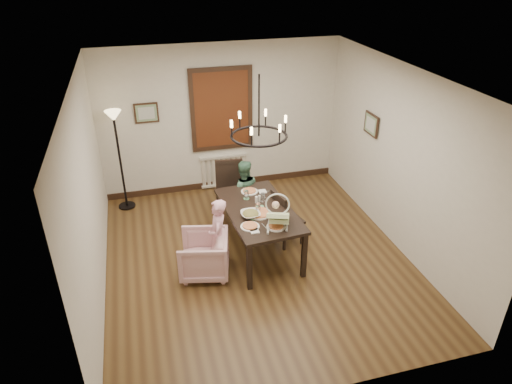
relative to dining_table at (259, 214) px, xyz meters
name	(u,v)px	position (x,y,z in m)	size (l,w,h in m)	color
room_shell	(250,166)	(-0.07, 0.22, 0.70)	(4.51, 5.00, 2.81)	brown
dining_table	(259,214)	(0.00, 0.00, 0.00)	(1.06, 1.74, 0.79)	black
chair_far	(231,193)	(-0.20, 1.06, -0.17)	(0.47, 0.47, 1.07)	black
chair_right	(288,217)	(0.53, 0.15, -0.23)	(0.41, 0.41, 0.94)	black
armchair	(204,255)	(-0.90, -0.29, -0.38)	(0.69, 0.70, 0.64)	beige
elderly_woman	(218,242)	(-0.68, -0.26, -0.22)	(0.35, 0.23, 0.96)	#E7A3B4
seated_man	(243,198)	(-0.01, 0.92, -0.22)	(0.47, 0.37, 0.96)	#437156
baby_bouncer	(278,214)	(0.15, -0.48, 0.25)	(0.37, 0.50, 0.32)	beige
salad_bowl	(251,214)	(-0.17, -0.18, 0.13)	(0.34, 0.34, 0.08)	white
pizza_platter	(259,213)	(-0.03, -0.15, 0.11)	(0.35, 0.35, 0.04)	tan
drinking_glass	(258,208)	(-0.03, -0.09, 0.16)	(0.08, 0.08, 0.15)	silver
window_blinds	(222,109)	(-0.07, 2.31, 0.90)	(1.00, 0.03, 1.40)	#5C3212
radiator	(224,170)	(-0.07, 2.33, -0.35)	(0.92, 0.12, 0.62)	silver
picture_back	(146,113)	(-1.42, 2.32, 0.95)	(0.42, 0.03, 0.36)	black
picture_right	(371,124)	(2.14, 0.75, 0.95)	(0.42, 0.03, 0.36)	black
floor_lamp	(120,162)	(-1.97, 2.00, 0.20)	(0.30, 0.30, 1.80)	black
chandelier	(259,136)	(0.00, 0.00, 1.25)	(0.80, 0.80, 0.04)	black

